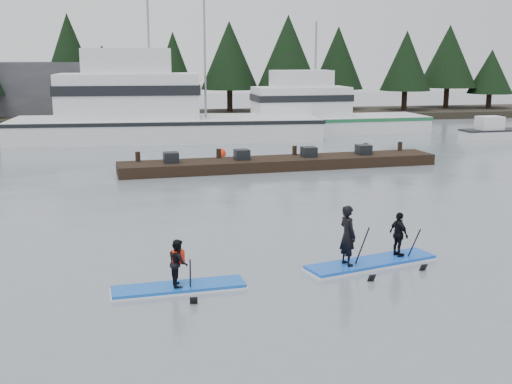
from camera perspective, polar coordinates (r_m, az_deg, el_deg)
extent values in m
plane|color=slate|center=(16.10, 4.22, -8.24)|extent=(160.00, 160.00, 0.00)
cube|color=#2D281E|center=(56.93, -7.14, 6.66)|extent=(70.00, 8.00, 0.60)
cube|color=#4C4C51|center=(59.45, -21.07, 8.31)|extent=(18.00, 6.00, 5.00)
cube|color=silver|center=(43.71, -7.91, 4.81)|extent=(20.54, 6.93, 2.70)
cube|color=white|center=(43.54, -11.24, 8.37)|extent=(9.34, 4.63, 2.92)
cylinder|color=gray|center=(43.39, -9.49, 12.07)|extent=(0.14, 0.14, 8.42)
cube|color=silver|center=(47.69, 6.07, 5.42)|extent=(15.19, 4.75, 2.15)
cube|color=white|center=(46.93, 4.02, 7.99)|extent=(6.87, 3.30, 2.15)
cylinder|color=gray|center=(47.15, 5.31, 10.78)|extent=(0.14, 0.14, 6.74)
cube|color=silver|center=(47.04, 20.80, 4.86)|extent=(5.41, 1.88, 0.62)
cube|color=black|center=(32.23, 2.20, 2.58)|extent=(16.20, 3.22, 0.54)
sphere|color=#FF2D0C|center=(36.27, -3.14, 3.21)|extent=(0.56, 0.56, 0.56)
cube|color=blue|center=(15.83, -6.87, -8.43)|extent=(3.26, 0.99, 0.12)
imported|color=black|center=(15.62, -6.93, -6.25)|extent=(0.47, 0.59, 1.15)
cube|color=red|center=(15.57, -6.95, -5.76)|extent=(0.31, 0.22, 0.32)
cylinder|color=black|center=(15.60, -5.85, -8.05)|extent=(0.10, 0.86, 1.46)
cube|color=blue|center=(17.77, 10.20, -6.21)|extent=(3.87, 1.83, 0.13)
imported|color=black|center=(17.06, 8.14, -3.83)|extent=(0.53, 0.67, 1.62)
cylinder|color=black|center=(17.16, 9.21, -5.32)|extent=(0.15, 0.95, 1.62)
imported|color=black|center=(18.10, 12.59, -3.69)|extent=(0.48, 0.78, 1.24)
cylinder|color=black|center=(18.22, 13.57, -5.15)|extent=(0.14, 0.88, 1.49)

